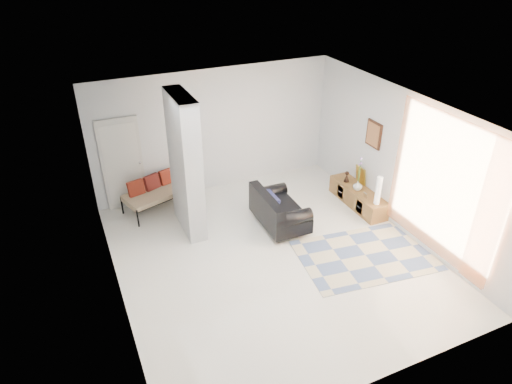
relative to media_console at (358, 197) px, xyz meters
name	(u,v)px	position (x,y,z in m)	size (l,w,h in m)	color
floor	(273,257)	(-2.52, -0.90, -0.21)	(6.00, 6.00, 0.00)	silver
ceiling	(276,114)	(-2.52, -0.90, 2.59)	(6.00, 6.00, 0.00)	white
wall_back	(215,131)	(-2.52, 2.10, 1.19)	(6.00, 6.00, 0.00)	silver
wall_front	(385,306)	(-2.52, -3.90, 1.19)	(6.00, 6.00, 0.00)	silver
wall_left	(110,229)	(-5.27, -0.90, 1.19)	(6.00, 6.00, 0.00)	silver
wall_right	(402,163)	(0.23, -0.90, 1.19)	(6.00, 6.00, 0.00)	silver
partition_column	(185,165)	(-3.62, 0.70, 1.19)	(0.35, 1.20, 2.80)	#A6AAAD
hallway_door	(122,164)	(-4.62, 2.06, 0.81)	(0.85, 0.06, 2.04)	beige
curtain	(443,188)	(0.15, -2.05, 1.24)	(2.55, 2.55, 0.00)	#FF8543
wall_art	(374,134)	(0.20, 0.00, 1.44)	(0.04, 0.45, 0.55)	#371B0F
media_console	(358,197)	(0.00, 0.00, 0.00)	(0.45, 1.61, 0.80)	brown
loveseat	(277,210)	(-1.98, 0.01, 0.16)	(0.83, 1.40, 0.76)	silver
daybed	(160,190)	(-3.96, 1.72, 0.21)	(1.79, 1.17, 0.77)	black
area_rug	(365,255)	(-0.92, -1.58, -0.20)	(2.45, 1.63, 0.01)	#C2B794
cylinder_lamp	(378,190)	(-0.02, -0.64, 0.50)	(0.11, 0.11, 0.61)	white
bronze_figurine	(347,176)	(-0.05, 0.41, 0.32)	(0.12, 0.12, 0.25)	black
vase	(358,186)	(-0.05, -0.01, 0.30)	(0.20, 0.20, 0.21)	#B9C4C0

